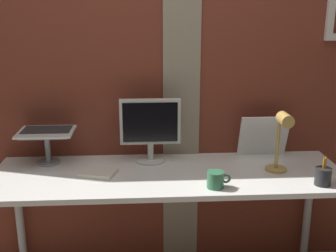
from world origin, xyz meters
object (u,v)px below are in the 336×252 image
object	(u,v)px
pen_cup	(323,176)
coffee_mug	(216,180)
whiteboard_panel	(263,136)
desk_lamp	(282,136)
laptop	(48,120)
monitor	(150,126)

from	to	relation	value
pen_cup	coffee_mug	size ratio (longest dim) A/B	1.24
whiteboard_panel	desk_lamp	distance (m)	0.31
laptop	coffee_mug	xyz separation A→B (m)	(0.95, -0.49, -0.21)
monitor	laptop	bearing A→B (deg)	173.03
monitor	coffee_mug	distance (m)	0.56
laptop	coffee_mug	size ratio (longest dim) A/B	2.57
monitor	laptop	world-z (taller)	laptop
pen_cup	whiteboard_panel	bearing A→B (deg)	113.32
whiteboard_panel	monitor	bearing A→B (deg)	-176.43
monitor	pen_cup	size ratio (longest dim) A/B	2.48
whiteboard_panel	desk_lamp	bearing A→B (deg)	-87.57
laptop	whiteboard_panel	distance (m)	1.34
monitor	desk_lamp	bearing A→B (deg)	-19.02
whiteboard_panel	coffee_mug	world-z (taller)	whiteboard_panel
laptop	whiteboard_panel	bearing A→B (deg)	-1.35
monitor	whiteboard_panel	bearing A→B (deg)	3.57
whiteboard_panel	desk_lamp	xyz separation A→B (m)	(0.01, -0.29, 0.09)
coffee_mug	laptop	bearing A→B (deg)	152.86
laptop	coffee_mug	distance (m)	1.09
desk_lamp	pen_cup	bearing A→B (deg)	-41.50
monitor	whiteboard_panel	distance (m)	0.72
whiteboard_panel	coffee_mug	xyz separation A→B (m)	(-0.38, -0.46, -0.09)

